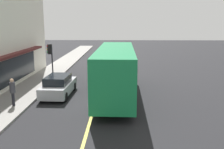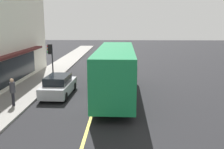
# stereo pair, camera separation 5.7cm
# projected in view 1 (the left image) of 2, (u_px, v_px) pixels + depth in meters

# --- Properties ---
(ground) EXTENTS (120.00, 120.00, 0.00)m
(ground) POSITION_uv_depth(u_px,v_px,m) (95.00, 105.00, 16.59)
(ground) COLOR black
(sidewalk) EXTENTS (80.00, 2.89, 0.15)m
(sidewalk) POSITION_uv_depth(u_px,v_px,m) (11.00, 103.00, 16.73)
(sidewalk) COLOR gray
(sidewalk) RESTS_ON ground
(lane_centre_stripe) EXTENTS (36.00, 0.16, 0.01)m
(lane_centre_stripe) POSITION_uv_depth(u_px,v_px,m) (95.00, 104.00, 16.59)
(lane_centre_stripe) COLOR #D8D14C
(lane_centre_stripe) RESTS_ON ground
(bus) EXTENTS (11.17, 2.76, 3.50)m
(bus) POSITION_uv_depth(u_px,v_px,m) (116.00, 69.00, 18.19)
(bus) COLOR #197F47
(bus) RESTS_ON ground
(traffic_light) EXTENTS (0.30, 0.52, 3.20)m
(traffic_light) POSITION_uv_depth(u_px,v_px,m) (50.00, 53.00, 22.98)
(traffic_light) COLOR #2D2D33
(traffic_light) RESTS_ON sidewalk
(car_silver) EXTENTS (4.36, 1.98, 1.52)m
(car_silver) POSITION_uv_depth(u_px,v_px,m) (59.00, 86.00, 18.49)
(car_silver) COLOR #B7BABF
(car_silver) RESTS_ON ground
(pedestrian_at_corner) EXTENTS (0.34, 0.34, 1.75)m
(pedestrian_at_corner) POSITION_uv_depth(u_px,v_px,m) (12.00, 90.00, 15.68)
(pedestrian_at_corner) COLOR black
(pedestrian_at_corner) RESTS_ON sidewalk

